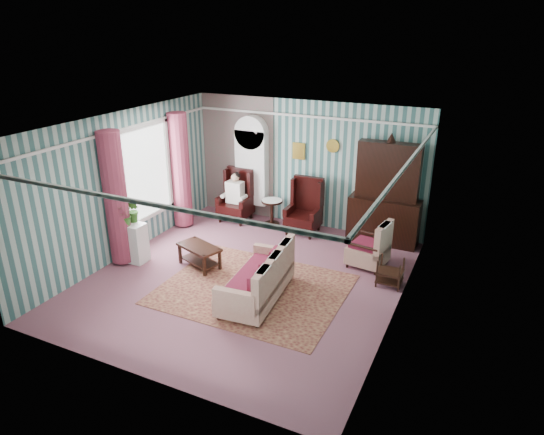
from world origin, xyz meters
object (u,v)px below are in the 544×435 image
at_px(seated_woman, 235,197).
at_px(coffee_table, 200,256).
at_px(nest_table, 390,272).
at_px(round_side_table, 272,212).
at_px(wingback_right, 303,207).
at_px(dresser_hutch, 386,191).
at_px(wingback_left, 235,196).
at_px(plant_stand, 133,242).
at_px(floral_armchair, 368,245).
at_px(sofa, 256,270).
at_px(bookcase, 252,173).

height_order(seated_woman, coffee_table, seated_woman).
distance_m(nest_table, coffee_table, 3.63).
xyz_separation_m(round_side_table, coffee_table, (-0.36, -2.55, -0.08)).
bearing_deg(wingback_right, dresser_hutch, 8.77).
bearing_deg(round_side_table, wingback_left, -170.54).
height_order(dresser_hutch, round_side_table, dresser_hutch).
bearing_deg(wingback_right, seated_woman, 180.00).
relative_size(nest_table, coffee_table, 0.61).
height_order(wingback_left, plant_stand, wingback_left).
bearing_deg(floral_armchair, wingback_left, 82.72).
height_order(dresser_hutch, coffee_table, dresser_hutch).
distance_m(wingback_left, seated_woman, 0.04).
distance_m(wingback_right, sofa, 3.01).
relative_size(dresser_hutch, plant_stand, 2.95).
xyz_separation_m(sofa, floral_armchair, (1.41, 2.04, -0.11)).
distance_m(bookcase, seated_woman, 0.70).
height_order(bookcase, plant_stand, bookcase).
distance_m(dresser_hutch, sofa, 3.61).
xyz_separation_m(dresser_hutch, seated_woman, (-3.50, -0.27, -0.59)).
xyz_separation_m(round_side_table, floral_armchair, (2.60, -1.10, 0.14)).
bearing_deg(plant_stand, round_side_table, 59.62).
bearing_deg(wingback_right, floral_armchair, -28.50).
bearing_deg(sofa, dresser_hutch, -28.50).
xyz_separation_m(wingback_right, floral_armchair, (1.75, -0.95, -0.18)).
bearing_deg(wingback_left, nest_table, -20.85).
relative_size(round_side_table, plant_stand, 0.75).
bearing_deg(seated_woman, nest_table, -20.85).
bearing_deg(dresser_hutch, seated_woman, -175.59).
distance_m(seated_woman, nest_table, 4.37).
relative_size(bookcase, nest_table, 4.15).
distance_m(wingback_left, plant_stand, 2.87).
distance_m(plant_stand, coffee_table, 1.40).
bearing_deg(round_side_table, coffee_table, -98.00).
height_order(bookcase, sofa, bookcase).
bearing_deg(bookcase, plant_stand, -108.49).
bearing_deg(floral_armchair, plant_stand, 120.62).
bearing_deg(plant_stand, nest_table, 13.84).
bearing_deg(wingback_left, plant_stand, -106.22).
xyz_separation_m(nest_table, plant_stand, (-4.87, -1.20, 0.13)).
xyz_separation_m(sofa, coffee_table, (-1.55, 0.59, -0.33)).
xyz_separation_m(seated_woman, sofa, (2.09, -2.99, -0.04)).
distance_m(dresser_hutch, wingback_right, 1.86).
distance_m(seated_woman, coffee_table, 2.49).
relative_size(round_side_table, nest_table, 1.11).
distance_m(plant_stand, sofa, 2.90).
distance_m(seated_woman, floral_armchair, 3.63).
distance_m(wingback_right, floral_armchair, 2.00).
height_order(wingback_left, sofa, wingback_left).
bearing_deg(coffee_table, floral_armchair, 26.15).
xyz_separation_m(seated_woman, floral_armchair, (3.50, -0.95, -0.15)).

